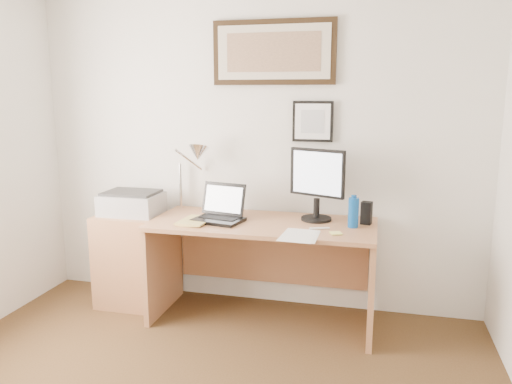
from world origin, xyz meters
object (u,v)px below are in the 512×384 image
(printer, at_px, (132,203))
(lcd_monitor, at_px, (317,181))
(water_bottle, at_px, (353,213))
(side_cabinet, at_px, (132,259))
(book, at_px, (183,220))
(desk, at_px, (265,250))
(laptop, at_px, (220,212))

(printer, bearing_deg, lcd_monitor, 2.45)
(water_bottle, bearing_deg, lcd_monitor, 155.23)
(side_cabinet, distance_m, water_bottle, 1.77)
(side_cabinet, height_order, book, book)
(book, distance_m, printer, 0.54)
(water_bottle, bearing_deg, printer, 177.88)
(water_bottle, height_order, book, water_bottle)
(side_cabinet, height_order, desk, desk)
(side_cabinet, relative_size, printer, 1.66)
(side_cabinet, distance_m, book, 0.66)
(side_cabinet, distance_m, printer, 0.45)
(desk, bearing_deg, laptop, -161.98)
(side_cabinet, height_order, lcd_monitor, lcd_monitor)
(book, xyz_separation_m, lcd_monitor, (0.93, 0.26, 0.28))
(side_cabinet, bearing_deg, laptop, -4.97)
(book, relative_size, desk, 0.17)
(lcd_monitor, xyz_separation_m, printer, (-1.43, -0.06, -0.22))
(laptop, bearing_deg, printer, 172.80)
(lcd_monitor, bearing_deg, laptop, -167.01)
(side_cabinet, relative_size, desk, 0.46)
(side_cabinet, bearing_deg, printer, 75.35)
(water_bottle, height_order, lcd_monitor, lcd_monitor)
(water_bottle, relative_size, printer, 0.47)
(desk, bearing_deg, water_bottle, -6.22)
(desk, height_order, lcd_monitor, lcd_monitor)
(desk, bearing_deg, lcd_monitor, 8.53)
(water_bottle, relative_size, laptop, 0.54)
(side_cabinet, xyz_separation_m, lcd_monitor, (1.44, 0.09, 0.68))
(lcd_monitor, bearing_deg, printer, -177.55)
(laptop, bearing_deg, water_bottle, 1.94)
(desk, height_order, printer, printer)
(desk, distance_m, laptop, 0.44)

